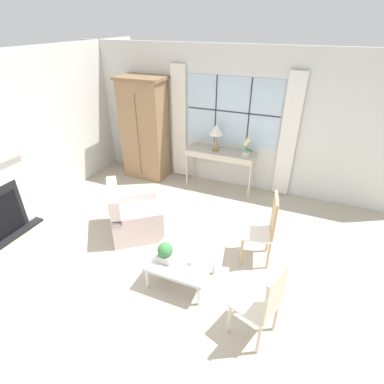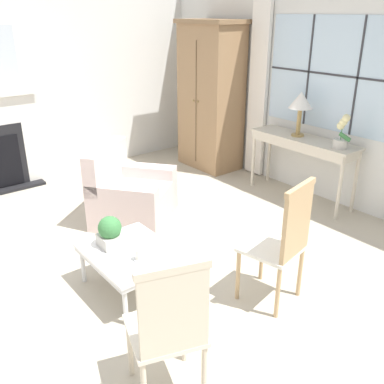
{
  "view_description": "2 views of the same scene",
  "coord_description": "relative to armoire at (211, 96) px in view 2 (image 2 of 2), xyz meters",
  "views": [
    {
      "loc": [
        1.55,
        -2.76,
        3.19
      ],
      "look_at": [
        0.07,
        0.78,
        0.95
      ],
      "focal_mm": 28.0,
      "sensor_mm": 36.0,
      "label": 1
    },
    {
      "loc": [
        3.07,
        -1.61,
        2.29
      ],
      "look_at": [
        0.18,
        0.69,
        0.72
      ],
      "focal_mm": 40.0,
      "sensor_mm": 36.0,
      "label": 2
    }
  ],
  "objects": [
    {
      "name": "potted_plant_small",
      "position": [
        1.9,
        -2.79,
        -0.58
      ],
      "size": [
        0.21,
        0.21,
        0.28
      ],
      "color": "#BCB7AD",
      "rests_on": "coffee_table"
    },
    {
      "name": "ground_plane",
      "position": [
        1.84,
        -2.67,
        -1.1
      ],
      "size": [
        14.0,
        14.0,
        0.0
      ],
      "primitive_type": "plane",
      "color": "#B2A893"
    },
    {
      "name": "accent_chair_wooden",
      "position": [
        3.27,
        -3.14,
        -0.5
      ],
      "size": [
        0.56,
        0.56,
        1.06
      ],
      "color": "beige",
      "rests_on": "ground_plane"
    },
    {
      "name": "wall_back_windowed",
      "position": [
        1.84,
        0.36,
        0.29
      ],
      "size": [
        7.2,
        0.14,
        2.8
      ],
      "color": "silver",
      "rests_on": "ground_plane"
    },
    {
      "name": "pillar_candle",
      "position": [
        2.27,
        -2.72,
        -0.66
      ],
      "size": [
        0.1,
        0.1,
        0.12
      ],
      "color": "silver",
      "rests_on": "coffee_table"
    },
    {
      "name": "armoire",
      "position": [
        0.0,
        0.0,
        0.0
      ],
      "size": [
        1.01,
        0.63,
        2.18
      ],
      "color": "#93704C",
      "rests_on": "ground_plane"
    },
    {
      "name": "potted_orchid",
      "position": [
        2.26,
        0.03,
        -0.12
      ],
      "size": [
        0.21,
        0.16,
        0.4
      ],
      "color": "#BCB7AD",
      "rests_on": "console_table"
    },
    {
      "name": "armchair_upholstered",
      "position": [
        0.88,
        -1.98,
        -0.81
      ],
      "size": [
        1.19,
        1.2,
        0.87
      ],
      "color": "beige",
      "rests_on": "ground_plane"
    },
    {
      "name": "coffee_table",
      "position": [
        2.09,
        -2.7,
        -0.76
      ],
      "size": [
        0.85,
        0.68,
        0.38
      ],
      "color": "silver",
      "rests_on": "ground_plane"
    },
    {
      "name": "console_table",
      "position": [
        1.72,
        0.07,
        -0.37
      ],
      "size": [
        1.46,
        0.4,
        0.82
      ],
      "color": "beige",
      "rests_on": "ground_plane"
    },
    {
      "name": "table_lamp",
      "position": [
        1.61,
        0.08,
        0.15
      ],
      "size": [
        0.29,
        0.29,
        0.56
      ],
      "color": "#9E7F47",
      "rests_on": "console_table"
    },
    {
      "name": "side_chair_wooden",
      "position": [
        3.02,
        -1.83,
        -0.48
      ],
      "size": [
        0.52,
        0.52,
        1.1
      ],
      "color": "white",
      "rests_on": "ground_plane"
    },
    {
      "name": "wall_left",
      "position": [
        -1.19,
        -2.07,
        0.3
      ],
      "size": [
        0.06,
        7.2,
        2.8
      ],
      "primitive_type": "cube",
      "color": "silver",
      "rests_on": "ground_plane"
    }
  ]
}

